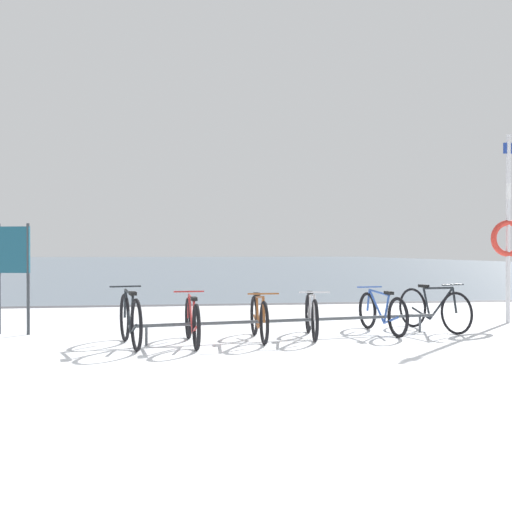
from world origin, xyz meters
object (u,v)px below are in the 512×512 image
object	(u,v)px
bicycle_1	(192,321)
bicycle_4	(382,313)
bicycle_0	(130,320)
bicycle_3	(311,316)
rescue_post	(508,233)
bicycle_5	(433,309)
bicycle_2	(259,318)
info_sign	(14,260)

from	to	relation	value
bicycle_1	bicycle_4	distance (m)	3.21
bicycle_0	bicycle_1	world-z (taller)	bicycle_0
bicycle_4	bicycle_3	bearing A→B (deg)	-167.10
rescue_post	bicycle_5	bearing A→B (deg)	-156.24
bicycle_2	bicycle_5	distance (m)	3.13
bicycle_3	bicycle_5	world-z (taller)	bicycle_5
bicycle_3	info_sign	size ratio (longest dim) A/B	0.89
bicycle_1	rescue_post	size ratio (longest dim) A/B	0.49
bicycle_2	bicycle_5	world-z (taller)	bicycle_5
bicycle_0	bicycle_1	bearing A→B (deg)	3.40
bicycle_1	bicycle_0	bearing A→B (deg)	-176.60
bicycle_2	rescue_post	xyz separation A→B (m)	(4.92, 1.40, 1.35)
bicycle_1	bicycle_4	bearing A→B (deg)	13.13
bicycle_2	info_sign	world-z (taller)	info_sign
bicycle_3	rescue_post	world-z (taller)	rescue_post
bicycle_3	rescue_post	size ratio (longest dim) A/B	0.45
bicycle_2	bicycle_3	xyz separation A→B (m)	(0.85, 0.16, 0.00)
bicycle_3	bicycle_4	xyz separation A→B (m)	(1.25, 0.29, -0.00)
bicycle_1	bicycle_3	distance (m)	1.92
bicycle_2	info_sign	distance (m)	4.09
bicycle_0	bicycle_4	bearing A→B (deg)	11.05
bicycle_2	bicycle_4	world-z (taller)	bicycle_4
bicycle_4	bicycle_0	bearing A→B (deg)	-168.95
bicycle_4	bicycle_5	world-z (taller)	bicycle_5
bicycle_1	rescue_post	distance (m)	6.32
bicycle_0	info_sign	size ratio (longest dim) A/B	0.91
bicycle_2	bicycle_5	size ratio (longest dim) A/B	0.97
rescue_post	bicycle_0	bearing A→B (deg)	-165.66
bicycle_5	rescue_post	distance (m)	2.41
bicycle_0	bicycle_3	size ratio (longest dim) A/B	1.02
bicycle_5	info_sign	distance (m)	6.98
bicycle_0	bicycle_5	world-z (taller)	bicycle_0
bicycle_0	bicycle_2	xyz separation A→B (m)	(1.90, 0.34, -0.04)
bicycle_5	bicycle_1	bearing A→B (deg)	-167.89
bicycle_0	rescue_post	bearing A→B (deg)	14.34
bicycle_2	rescue_post	size ratio (longest dim) A/B	0.46
bicycle_3	rescue_post	distance (m)	4.46
bicycle_3	bicycle_5	xyz separation A→B (m)	(2.22, 0.44, 0.03)
bicycle_1	rescue_post	world-z (taller)	rescue_post
bicycle_3	bicycle_5	distance (m)	2.26
bicycle_2	bicycle_0	bearing A→B (deg)	-169.92
bicycle_1	info_sign	bearing A→B (deg)	153.40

